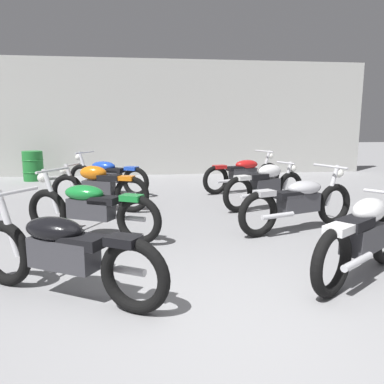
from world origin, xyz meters
TOP-DOWN VIEW (x-y plane):
  - ground_plane at (0.00, 0.00)m, footprint 60.00×60.00m
  - back_wall at (0.00, 9.69)m, footprint 13.09×0.24m
  - motorcycle_left_row_0 at (-1.50, 0.77)m, footprint 1.93×1.20m
  - motorcycle_left_row_1 at (-1.51, 2.66)m, footprint 1.98×1.13m
  - motorcycle_left_row_2 at (-1.60, 4.48)m, footprint 1.89×0.79m
  - motorcycle_left_row_3 at (-1.59, 6.18)m, footprint 1.93×1.21m
  - motorcycle_right_row_0 at (1.51, 0.86)m, footprint 1.67×1.24m
  - motorcycle_right_row_1 at (1.58, 2.69)m, footprint 2.08×0.95m
  - motorcycle_right_row_2 at (1.57, 4.28)m, footprint 1.85×0.89m
  - motorcycle_right_row_3 at (1.61, 6.11)m, footprint 2.08×0.95m
  - oil_drum at (-3.91, 8.70)m, footprint 0.59×0.59m

SIDE VIEW (x-z plane):
  - ground_plane at x=0.00m, z-range 0.00..0.00m
  - oil_drum at x=-3.91m, z-range 0.00..0.85m
  - motorcycle_left_row_0 at x=-1.50m, z-range -0.04..0.94m
  - motorcycle_left_row_1 at x=-1.51m, z-range -0.04..0.94m
  - motorcycle_left_row_3 at x=-1.59m, z-range -0.04..0.94m
  - motorcycle_right_row_1 at x=1.58m, z-range -0.04..0.94m
  - motorcycle_right_row_3 at x=1.61m, z-range -0.04..0.94m
  - motorcycle_left_row_2 at x=-1.60m, z-range 0.02..0.90m
  - motorcycle_right_row_0 at x=1.51m, z-range 0.02..0.90m
  - motorcycle_right_row_2 at x=1.57m, z-range 0.02..0.90m
  - back_wall at x=0.00m, z-range 0.00..3.60m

